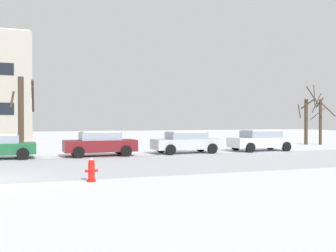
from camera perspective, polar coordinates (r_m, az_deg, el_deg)
The scene contains 7 objects.
fire_hydrant at distance 13.66m, azimuth -11.15°, elevation -6.32°, with size 0.44×0.30×0.81m.
parked_car_maroon at distance 23.16m, azimuth -9.93°, elevation -2.51°, with size 4.17×2.07×1.46m.
parked_car_silver at distance 24.77m, azimuth 2.69°, elevation -2.34°, with size 4.34×2.02×1.39m.
parked_car_white at distance 27.32m, azimuth 13.44°, elevation -2.03°, with size 4.37×2.10×1.43m.
tree_far_right at distance 26.49m, azimuth -20.63°, elevation 1.92°, with size 1.47×1.56×4.87m.
tree_far_left at distance 35.51m, azimuth 19.59°, elevation 0.95°, with size 1.75×1.77×4.95m.
tree_far_mid at distance 35.61m, azimuth 21.44°, elevation 1.02°, with size 1.69×1.80×5.14m.
Camera 1 is at (1.27, -14.81, 2.12)m, focal length 41.61 mm.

